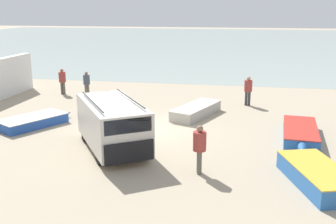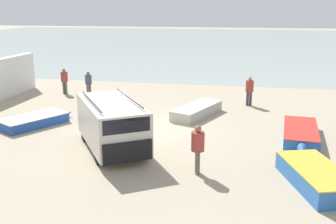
{
  "view_description": "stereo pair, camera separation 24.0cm",
  "coord_description": "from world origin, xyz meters",
  "px_view_note": "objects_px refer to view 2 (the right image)",
  "views": [
    {
      "loc": [
        4.18,
        -17.7,
        5.79
      ],
      "look_at": [
        0.92,
        -0.13,
        1.0
      ],
      "focal_mm": 42.0,
      "sensor_mm": 36.0,
      "label": 1
    },
    {
      "loc": [
        4.41,
        -17.65,
        5.79
      ],
      "look_at": [
        0.92,
        -0.13,
        1.0
      ],
      "focal_mm": 42.0,
      "sensor_mm": 36.0,
      "label": 2
    }
  ],
  "objects_px": {
    "parked_van": "(112,123)",
    "fisherman_2": "(64,79)",
    "fishing_rowboat_3": "(112,103)",
    "fishing_rowboat_2": "(35,120)",
    "fisherman_0": "(198,145)",
    "fishing_rowboat_1": "(301,134)",
    "fisherman_1": "(250,88)",
    "fisherman_3": "(88,81)",
    "fishing_rowboat_4": "(314,175)",
    "fishing_rowboat_0": "(198,110)"
  },
  "relations": [
    {
      "from": "fishing_rowboat_3",
      "to": "fisherman_0",
      "type": "bearing_deg",
      "value": -5.39
    },
    {
      "from": "fishing_rowboat_1",
      "to": "fisherman_3",
      "type": "bearing_deg",
      "value": -112.06
    },
    {
      "from": "fishing_rowboat_4",
      "to": "fisherman_1",
      "type": "height_order",
      "value": "fisherman_1"
    },
    {
      "from": "fishing_rowboat_0",
      "to": "fishing_rowboat_4",
      "type": "distance_m",
      "value": 9.35
    },
    {
      "from": "fisherman_1",
      "to": "fisherman_3",
      "type": "height_order",
      "value": "fisherman_1"
    },
    {
      "from": "fishing_rowboat_2",
      "to": "fisherman_3",
      "type": "distance_m",
      "value": 6.97
    },
    {
      "from": "fisherman_1",
      "to": "fishing_rowboat_2",
      "type": "bearing_deg",
      "value": -64.65
    },
    {
      "from": "fishing_rowboat_0",
      "to": "fisherman_3",
      "type": "bearing_deg",
      "value": 87.84
    },
    {
      "from": "fishing_rowboat_3",
      "to": "fisherman_1",
      "type": "xyz_separation_m",
      "value": [
        8.01,
        1.96,
        0.82
      ]
    },
    {
      "from": "fishing_rowboat_2",
      "to": "parked_van",
      "type": "bearing_deg",
      "value": -87.79
    },
    {
      "from": "fishing_rowboat_2",
      "to": "fisherman_2",
      "type": "relative_size",
      "value": 2.23
    },
    {
      "from": "fisherman_1",
      "to": "fisherman_3",
      "type": "distance_m",
      "value": 10.57
    },
    {
      "from": "fishing_rowboat_0",
      "to": "fisherman_3",
      "type": "xyz_separation_m",
      "value": [
        -7.81,
        3.42,
        0.69
      ]
    },
    {
      "from": "fishing_rowboat_0",
      "to": "fishing_rowboat_2",
      "type": "distance_m",
      "value": 8.6
    },
    {
      "from": "parked_van",
      "to": "fisherman_2",
      "type": "distance_m",
      "value": 11.87
    },
    {
      "from": "fisherman_1",
      "to": "fisherman_2",
      "type": "relative_size",
      "value": 1.01
    },
    {
      "from": "fishing_rowboat_1",
      "to": "fisherman_3",
      "type": "distance_m",
      "value": 14.48
    },
    {
      "from": "fishing_rowboat_0",
      "to": "fishing_rowboat_2",
      "type": "bearing_deg",
      "value": 135.59
    },
    {
      "from": "fishing_rowboat_2",
      "to": "fishing_rowboat_3",
      "type": "xyz_separation_m",
      "value": [
        2.58,
        4.32,
        0.0
      ]
    },
    {
      "from": "fishing_rowboat_2",
      "to": "fisherman_0",
      "type": "bearing_deg",
      "value": -87.02
    },
    {
      "from": "fishing_rowboat_3",
      "to": "fisherman_2",
      "type": "height_order",
      "value": "fisherman_2"
    },
    {
      "from": "fishing_rowboat_0",
      "to": "fisherman_1",
      "type": "bearing_deg",
      "value": -23.21
    },
    {
      "from": "fisherman_0",
      "to": "fishing_rowboat_3",
      "type": "bearing_deg",
      "value": 113.51
    },
    {
      "from": "fishing_rowboat_3",
      "to": "fishing_rowboat_2",
      "type": "bearing_deg",
      "value": -71.83
    },
    {
      "from": "parked_van",
      "to": "fisherman_1",
      "type": "relative_size",
      "value": 2.81
    },
    {
      "from": "parked_van",
      "to": "fisherman_0",
      "type": "relative_size",
      "value": 2.79
    },
    {
      "from": "parked_van",
      "to": "fishing_rowboat_2",
      "type": "bearing_deg",
      "value": -150.29
    },
    {
      "from": "fishing_rowboat_3",
      "to": "fisherman_0",
      "type": "height_order",
      "value": "fisherman_0"
    },
    {
      "from": "parked_van",
      "to": "fisherman_0",
      "type": "distance_m",
      "value": 4.22
    },
    {
      "from": "fishing_rowboat_4",
      "to": "fishing_rowboat_1",
      "type": "bearing_deg",
      "value": -18.89
    },
    {
      "from": "fisherman_2",
      "to": "fisherman_3",
      "type": "xyz_separation_m",
      "value": [
        1.85,
        -0.27,
        -0.07
      ]
    },
    {
      "from": "fishing_rowboat_3",
      "to": "fisherman_1",
      "type": "relative_size",
      "value": 2.71
    },
    {
      "from": "fishing_rowboat_3",
      "to": "fisherman_2",
      "type": "bearing_deg",
      "value": -164.28
    },
    {
      "from": "fishing_rowboat_0",
      "to": "fishing_rowboat_2",
      "type": "height_order",
      "value": "fishing_rowboat_0"
    },
    {
      "from": "parked_van",
      "to": "fishing_rowboat_3",
      "type": "height_order",
      "value": "parked_van"
    },
    {
      "from": "parked_van",
      "to": "fishing_rowboat_1",
      "type": "distance_m",
      "value": 8.42
    },
    {
      "from": "fisherman_3",
      "to": "fishing_rowboat_0",
      "type": "bearing_deg",
      "value": 26.07
    },
    {
      "from": "fishing_rowboat_0",
      "to": "fishing_rowboat_2",
      "type": "relative_size",
      "value": 1.15
    },
    {
      "from": "fishing_rowboat_0",
      "to": "fishing_rowboat_4",
      "type": "relative_size",
      "value": 1.07
    },
    {
      "from": "fishing_rowboat_1",
      "to": "fisherman_0",
      "type": "relative_size",
      "value": 2.65
    },
    {
      "from": "fishing_rowboat_4",
      "to": "fisherman_2",
      "type": "height_order",
      "value": "fisherman_2"
    },
    {
      "from": "fishing_rowboat_1",
      "to": "fisherman_2",
      "type": "xyz_separation_m",
      "value": [
        -14.68,
        6.95,
        0.79
      ]
    },
    {
      "from": "fishing_rowboat_4",
      "to": "fisherman_2",
      "type": "bearing_deg",
      "value": 33.94
    },
    {
      "from": "fishing_rowboat_0",
      "to": "fisherman_1",
      "type": "relative_size",
      "value": 2.55
    },
    {
      "from": "fishing_rowboat_1",
      "to": "fisherman_0",
      "type": "bearing_deg",
      "value": -36.23
    },
    {
      "from": "fisherman_0",
      "to": "fishing_rowboat_1",
      "type": "bearing_deg",
      "value": 36.23
    },
    {
      "from": "fisherman_0",
      "to": "fishing_rowboat_0",
      "type": "bearing_deg",
      "value": 84.64
    },
    {
      "from": "fishing_rowboat_1",
      "to": "fishing_rowboat_4",
      "type": "distance_m",
      "value": 4.71
    },
    {
      "from": "fishing_rowboat_3",
      "to": "fisherman_3",
      "type": "height_order",
      "value": "fisherman_3"
    },
    {
      "from": "fisherman_3",
      "to": "fisherman_0",
      "type": "bearing_deg",
      "value": -2.51
    }
  ]
}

